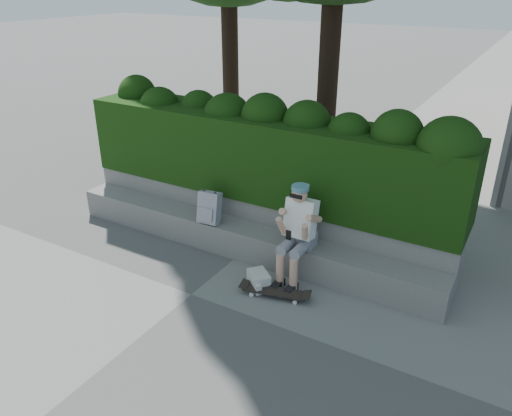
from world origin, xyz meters
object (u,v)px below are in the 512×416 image
Objects in this scene: person at (298,229)px; skateboard at (275,292)px; backpack_plaid at (209,207)px; backpack_ground at (259,280)px.

skateboard is at bearing -94.82° from person.
backpack_plaid is 1.40m from backpack_ground.
person reaches higher than skateboard.
backpack_plaid is at bearing 176.90° from person.
person is at bearing -9.16° from backpack_plaid.
person reaches higher than backpack_plaid.
backpack_plaid is at bearing -164.83° from backpack_ground.
skateboard is at bearing -29.39° from backpack_plaid.
person is 0.86m from backpack_ground.
backpack_ground is at bearing -127.01° from person.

